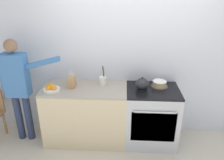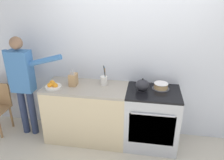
% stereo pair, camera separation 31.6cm
% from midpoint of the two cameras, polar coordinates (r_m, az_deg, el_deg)
% --- Properties ---
extents(ground_plane, '(16.00, 16.00, 0.00)m').
position_cam_midpoint_polar(ground_plane, '(3.49, 6.93, -18.60)').
color(ground_plane, beige).
extents(wall_back, '(8.00, 0.04, 2.60)m').
position_cam_midpoint_polar(wall_back, '(3.41, 8.57, 5.60)').
color(wall_back, silver).
rests_on(wall_back, ground_plane).
extents(counter_cabinet, '(1.27, 0.62, 0.92)m').
position_cam_midpoint_polar(counter_cabinet, '(3.54, -4.04, -8.51)').
color(counter_cabinet, beige).
rests_on(counter_cabinet, ground_plane).
extents(stove_range, '(0.78, 0.65, 0.92)m').
position_cam_midpoint_polar(stove_range, '(3.47, 12.89, -9.81)').
color(stove_range, '#B7BABF').
rests_on(stove_range, ground_plane).
extents(layer_cake, '(0.25, 0.25, 0.09)m').
position_cam_midpoint_polar(layer_cake, '(3.34, 15.33, -1.61)').
color(layer_cake, '#4C4C51').
rests_on(layer_cake, stove_range).
extents(tea_kettle, '(0.24, 0.20, 0.19)m').
position_cam_midpoint_polar(tea_kettle, '(3.21, 10.80, -1.41)').
color(tea_kettle, '#232328').
rests_on(tea_kettle, stove_range).
extents(knife_block, '(0.11, 0.15, 0.28)m').
position_cam_midpoint_polar(knife_block, '(3.35, -7.44, 0.08)').
color(knife_block, tan).
rests_on(knife_block, counter_cabinet).
extents(utensil_crock, '(0.10, 0.10, 0.32)m').
position_cam_midpoint_polar(utensil_crock, '(3.34, 0.58, -0.09)').
color(utensil_crock, silver).
rests_on(utensil_crock, counter_cabinet).
extents(fruit_bowl, '(0.24, 0.24, 0.10)m').
position_cam_midpoint_polar(fruit_bowl, '(3.33, -12.55, -1.52)').
color(fruit_bowl, silver).
rests_on(fruit_bowl, counter_cabinet).
extents(person_baker, '(0.93, 0.20, 1.66)m').
position_cam_midpoint_polar(person_baker, '(3.60, -19.98, 0.14)').
color(person_baker, '#283351').
rests_on(person_baker, ground_plane).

